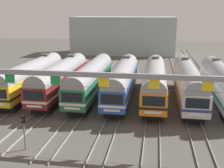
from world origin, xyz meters
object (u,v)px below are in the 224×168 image
(catenary_gantry, at_px, (104,84))
(commuter_train_white, at_px, (223,83))
(commuter_train_maroon, at_px, (61,77))
(commuter_train_yellow, at_px, (32,76))
(commuter_train_blue, at_px, (122,79))
(commuter_train_silver, at_px, (188,82))
(yard_signal_mast, at_px, (24,126))
(commuter_train_orange, at_px, (155,80))
(commuter_train_green, at_px, (91,78))

(catenary_gantry, bearing_deg, commuter_train_white, 46.62)
(commuter_train_maroon, height_order, commuter_train_white, same)
(commuter_train_yellow, distance_m, commuter_train_blue, 12.76)
(commuter_train_blue, relative_size, catenary_gantry, 0.59)
(catenary_gantry, bearing_deg, commuter_train_maroon, 122.21)
(commuter_train_yellow, height_order, commuter_train_blue, same)
(commuter_train_yellow, xyz_separation_m, commuter_train_silver, (21.26, 0.00, 0.00))
(commuter_train_maroon, xyz_separation_m, commuter_train_white, (21.26, 0.00, 0.00))
(commuter_train_silver, height_order, commuter_train_white, same)
(commuter_train_silver, xyz_separation_m, catenary_gantry, (-8.50, -13.50, 2.76))
(commuter_train_blue, bearing_deg, commuter_train_yellow, 180.00)
(commuter_train_white, distance_m, yard_signal_mast, 24.83)
(yard_signal_mast, bearing_deg, commuter_train_yellow, 111.97)
(commuter_train_orange, bearing_deg, commuter_train_blue, 180.00)
(commuter_train_orange, height_order, commuter_train_white, same)
(commuter_train_silver, distance_m, yard_signal_mast, 21.72)
(commuter_train_yellow, bearing_deg, catenary_gantry, -46.62)
(commuter_train_white, xyz_separation_m, catenary_gantry, (-12.76, -13.50, 2.76))
(commuter_train_orange, height_order, catenary_gantry, catenary_gantry)
(catenary_gantry, bearing_deg, commuter_train_green, 107.49)
(commuter_train_yellow, distance_m, commuter_train_orange, 17.01)
(commuter_train_orange, relative_size, commuter_train_white, 1.00)
(commuter_train_green, height_order, commuter_train_silver, commuter_train_silver)
(commuter_train_orange, height_order, commuter_train_silver, same)
(commuter_train_yellow, relative_size, catenary_gantry, 0.59)
(commuter_train_yellow, bearing_deg, commuter_train_orange, 0.00)
(commuter_train_blue, bearing_deg, commuter_train_silver, 0.00)
(commuter_train_yellow, relative_size, commuter_train_maroon, 1.00)
(commuter_train_orange, bearing_deg, commuter_train_white, 0.00)
(commuter_train_blue, bearing_deg, yard_signal_mast, -111.97)
(commuter_train_orange, bearing_deg, commuter_train_silver, 0.00)
(catenary_gantry, distance_m, yard_signal_mast, 7.53)
(commuter_train_yellow, bearing_deg, yard_signal_mast, -68.03)
(commuter_train_yellow, relative_size, commuter_train_blue, 1.00)
(commuter_train_white, height_order, yard_signal_mast, commuter_train_white)
(yard_signal_mast, bearing_deg, commuter_train_orange, 56.08)
(commuter_train_blue, xyz_separation_m, catenary_gantry, (-0.00, -13.50, 2.76))
(commuter_train_white, xyz_separation_m, yard_signal_mast, (-19.13, -15.81, -0.52))
(commuter_train_silver, bearing_deg, commuter_train_blue, 180.00)
(commuter_train_yellow, xyz_separation_m, commuter_train_maroon, (4.25, 0.00, 0.00))
(commuter_train_white, bearing_deg, commuter_train_blue, 180.00)
(commuter_train_blue, bearing_deg, catenary_gantry, -90.00)
(commuter_train_blue, height_order, commuter_train_silver, same)
(commuter_train_yellow, height_order, commuter_train_silver, same)
(commuter_train_white, bearing_deg, commuter_train_silver, 180.00)
(commuter_train_orange, distance_m, yard_signal_mast, 19.06)
(commuter_train_orange, bearing_deg, yard_signal_mast, -123.92)
(commuter_train_yellow, height_order, commuter_train_green, commuter_train_yellow)
(commuter_train_green, relative_size, commuter_train_white, 1.00)
(commuter_train_green, distance_m, catenary_gantry, 14.42)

